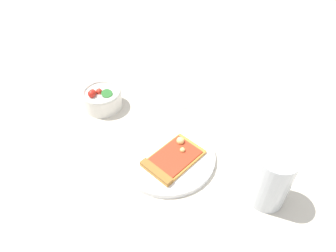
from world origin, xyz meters
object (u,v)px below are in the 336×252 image
Objects in this scene: paper_napkin at (161,95)px; salad_bowl at (102,98)px; pizza_slice_main at (172,159)px; soda_glass at (271,181)px; plate at (167,156)px.

salad_bowl is at bearing -169.37° from paper_napkin.
soda_glass is (0.20, -0.12, 0.04)m from pizza_slice_main.
plate is 0.03m from pizza_slice_main.
salad_bowl is 0.82× the size of soda_glass.
plate is at bearing 145.38° from soda_glass.
pizza_slice_main is 1.22× the size of soda_glass.
pizza_slice_main is at bearing -54.40° from salad_bowl.
salad_bowl reaches higher than paper_napkin.
soda_glass is 0.90× the size of paper_napkin.
paper_napkin is (0.01, 0.26, -0.01)m from plate.
salad_bowl is at bearing 125.60° from pizza_slice_main.
plate is 0.26m from paper_napkin.
salad_bowl reaches higher than plate.
paper_napkin is (0.00, 0.28, -0.02)m from pizza_slice_main.
plate is 1.75× the size of soda_glass.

